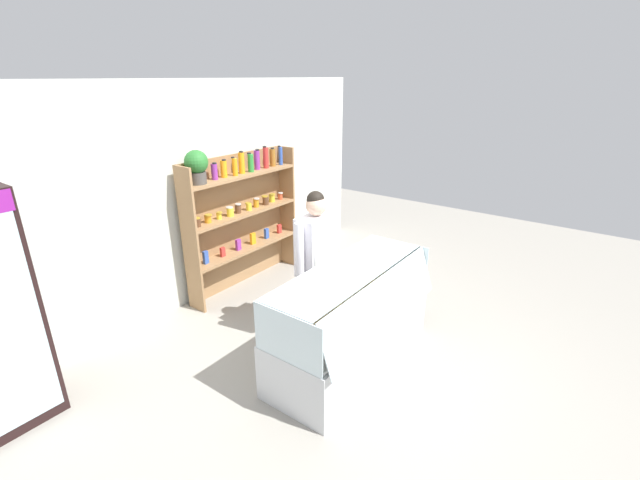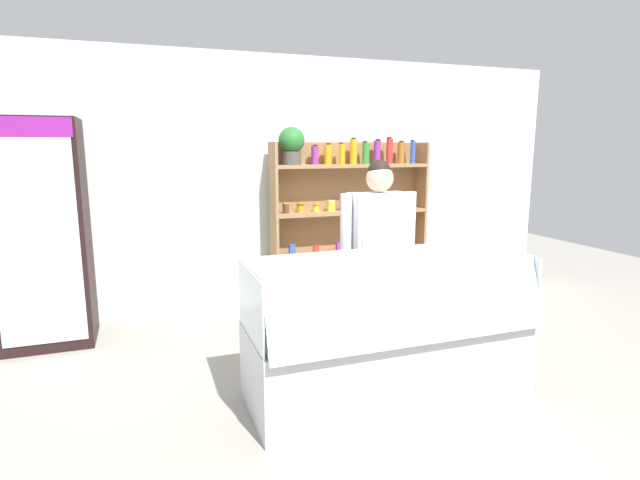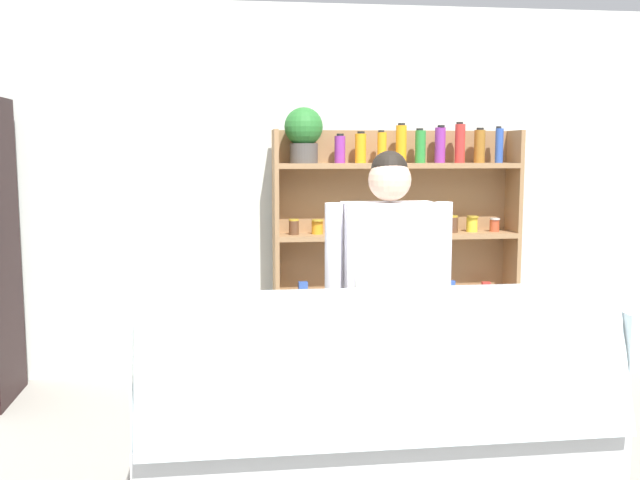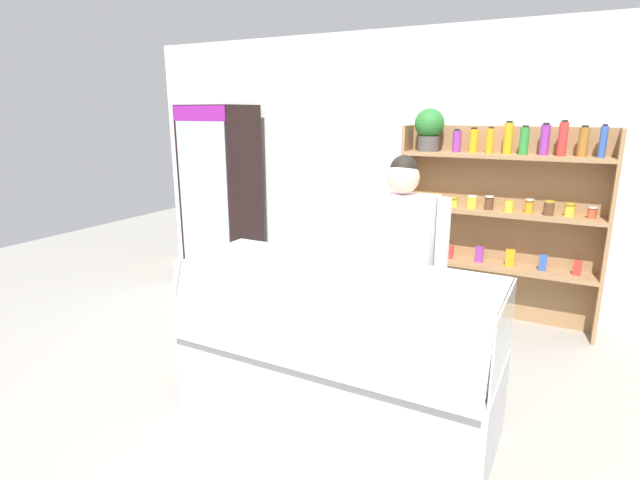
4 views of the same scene
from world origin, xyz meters
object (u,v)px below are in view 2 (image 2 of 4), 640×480
Objects in this scene: drinks_fridge at (42,234)px; shop_clerk at (378,244)px; deli_display_case at (387,354)px; shelving_unit at (343,206)px.

drinks_fridge is 2.92m from shop_clerk.
drinks_fridge is 3.14m from deli_display_case.
shelving_unit is 1.18× the size of shop_clerk.
shelving_unit is 1.00× the size of deli_display_case.
drinks_fridge is at bearing 152.75° from shop_clerk.
deli_display_case is at bearing -103.96° from shelving_unit.
drinks_fridge is 1.02× the size of shelving_unit.
drinks_fridge is 1.21× the size of shop_clerk.
drinks_fridge reaches higher than shop_clerk.
deli_display_case is (-0.53, -2.12, -0.79)m from shelving_unit.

